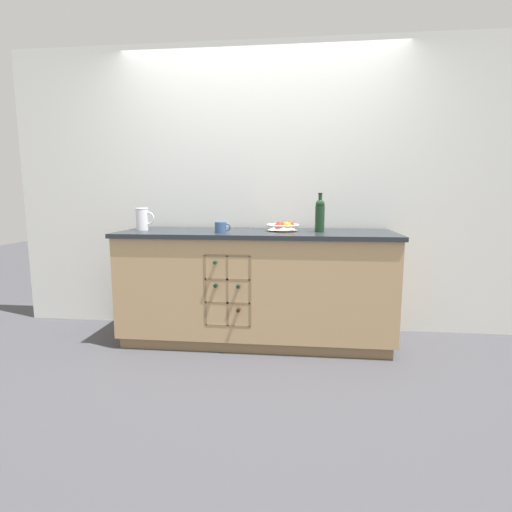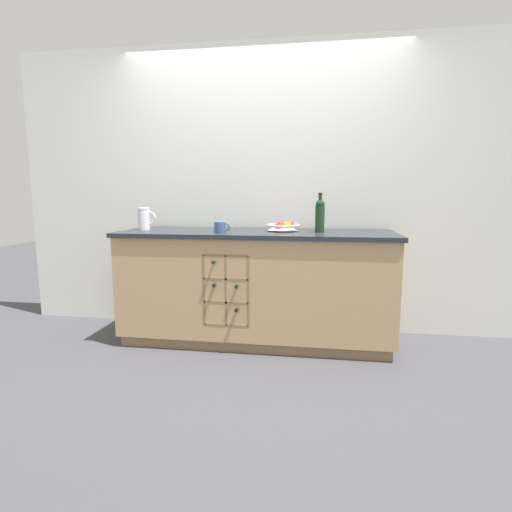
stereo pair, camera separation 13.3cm
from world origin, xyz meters
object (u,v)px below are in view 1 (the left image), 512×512
at_px(fruit_bowl, 283,226).
at_px(ceramic_mug, 221,227).
at_px(standing_wine_bottle, 320,215).
at_px(white_pitcher, 142,219).

relative_size(fruit_bowl, ceramic_mug, 2.14).
relative_size(ceramic_mug, standing_wine_bottle, 0.41).
distance_m(fruit_bowl, ceramic_mug, 0.52).
height_order(ceramic_mug, standing_wine_bottle, standing_wine_bottle).
distance_m(fruit_bowl, standing_wine_bottle, 0.32).
bearing_deg(standing_wine_bottle, ceramic_mug, -169.30).
relative_size(fruit_bowl, white_pitcher, 1.44).
height_order(fruit_bowl, standing_wine_bottle, standing_wine_bottle).
xyz_separation_m(fruit_bowl, standing_wine_bottle, (0.30, -0.06, 0.10)).
bearing_deg(white_pitcher, standing_wine_bottle, -0.31).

